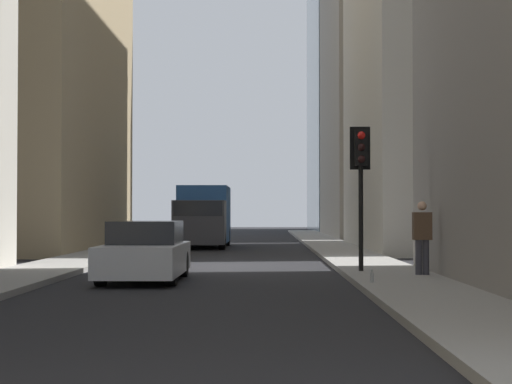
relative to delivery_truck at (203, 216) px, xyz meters
The scene contains 9 objects.
ground_plane 13.61m from the delivery_truck, behind, with size 135.00×135.00×0.00m, color black.
sidewalk_right 13.88m from the delivery_truck, 167.03° to the left, with size 90.00×2.20×0.14m, color gray.
sidewalk_left 14.76m from the delivery_truck, 156.33° to the right, with size 90.00×2.20×0.14m, color gray.
building_left_far 24.74m from the delivery_truck, 36.26° to the right, with size 16.68×10.00×31.22m.
delivery_truck is the anchor object (origin of this frame).
sedan_silver 19.05m from the delivery_truck, behind, with size 4.30×1.78×1.42m.
traffic_light_foreground 18.39m from the delivery_truck, 163.29° to the right, with size 0.43×0.52×3.68m.
pedestrian 19.97m from the delivery_truck, 160.75° to the right, with size 0.26×0.44×1.75m.
discarded_bottle 21.70m from the delivery_truck, 166.36° to the right, with size 0.07×0.07×0.27m.
Camera 1 is at (-25.58, -1.43, 1.62)m, focal length 59.40 mm.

